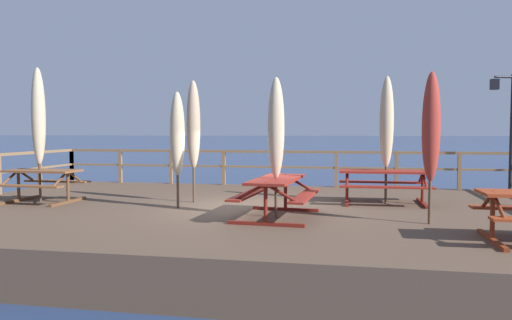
{
  "coord_description": "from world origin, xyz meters",
  "views": [
    {
      "loc": [
        2.19,
        -10.64,
        2.46
      ],
      "look_at": [
        0.0,
        0.68,
        1.8
      ],
      "focal_mm": 34.8,
      "sensor_mm": 36.0,
      "label": 1
    }
  ],
  "objects_px": {
    "patio_umbrella_short_front": "(276,129)",
    "patio_umbrella_short_back": "(177,134)",
    "picnic_table_mid_right": "(384,179)",
    "patio_umbrella_tall_mid_right": "(387,123)",
    "patio_umbrella_tall_front": "(38,117)",
    "lamp_post_hooked": "(506,115)",
    "patio_umbrella_tall_back_right": "(431,128)",
    "patio_umbrella_tall_mid_left": "(193,125)",
    "picnic_table_back_right": "(276,189)",
    "picnic_table_front_left": "(43,179)"
  },
  "relations": [
    {
      "from": "patio_umbrella_short_front",
      "to": "patio_umbrella_short_back",
      "type": "xyz_separation_m",
      "value": [
        -2.27,
        0.75,
        -0.12
      ]
    },
    {
      "from": "patio_umbrella_tall_front",
      "to": "patio_umbrella_tall_back_right",
      "type": "relative_size",
      "value": 1.16
    },
    {
      "from": "patio_umbrella_short_front",
      "to": "patio_umbrella_short_back",
      "type": "bearing_deg",
      "value": 161.61
    },
    {
      "from": "patio_umbrella_short_back",
      "to": "lamp_post_hooked",
      "type": "relative_size",
      "value": 0.79
    },
    {
      "from": "picnic_table_front_left",
      "to": "patio_umbrella_short_front",
      "type": "xyz_separation_m",
      "value": [
        5.71,
        -1.04,
        1.17
      ]
    },
    {
      "from": "picnic_table_back_right",
      "to": "patio_umbrella_tall_front",
      "type": "height_order",
      "value": "patio_umbrella_tall_front"
    },
    {
      "from": "picnic_table_back_right",
      "to": "patio_umbrella_tall_mid_left",
      "type": "relative_size",
      "value": 0.77
    },
    {
      "from": "patio_umbrella_tall_mid_right",
      "to": "patio_umbrella_short_back",
      "type": "bearing_deg",
      "value": -159.63
    },
    {
      "from": "patio_umbrella_tall_front",
      "to": "lamp_post_hooked",
      "type": "height_order",
      "value": "lamp_post_hooked"
    },
    {
      "from": "picnic_table_front_left",
      "to": "patio_umbrella_tall_back_right",
      "type": "relative_size",
      "value": 0.63
    },
    {
      "from": "picnic_table_front_left",
      "to": "picnic_table_mid_right",
      "type": "bearing_deg",
      "value": 9.38
    },
    {
      "from": "patio_umbrella_short_back",
      "to": "patio_umbrella_tall_mid_left",
      "type": "height_order",
      "value": "patio_umbrella_tall_mid_left"
    },
    {
      "from": "patio_umbrella_tall_mid_right",
      "to": "patio_umbrella_tall_front",
      "type": "bearing_deg",
      "value": -170.19
    },
    {
      "from": "patio_umbrella_tall_front",
      "to": "picnic_table_front_left",
      "type": "bearing_deg",
      "value": 2.25
    },
    {
      "from": "patio_umbrella_short_front",
      "to": "patio_umbrella_short_back",
      "type": "relative_size",
      "value": 1.07
    },
    {
      "from": "picnic_table_front_left",
      "to": "patio_umbrella_tall_mid_left",
      "type": "bearing_deg",
      "value": 10.22
    },
    {
      "from": "picnic_table_back_right",
      "to": "picnic_table_mid_right",
      "type": "bearing_deg",
      "value": 47.24
    },
    {
      "from": "patio_umbrella_tall_back_right",
      "to": "patio_umbrella_short_front",
      "type": "bearing_deg",
      "value": 176.84
    },
    {
      "from": "patio_umbrella_tall_mid_right",
      "to": "patio_umbrella_tall_front",
      "type": "relative_size",
      "value": 0.93
    },
    {
      "from": "patio_umbrella_short_front",
      "to": "lamp_post_hooked",
      "type": "height_order",
      "value": "lamp_post_hooked"
    },
    {
      "from": "patio_umbrella_tall_back_right",
      "to": "patio_umbrella_tall_mid_left",
      "type": "relative_size",
      "value": 0.96
    },
    {
      "from": "picnic_table_back_right",
      "to": "patio_umbrella_tall_mid_right",
      "type": "height_order",
      "value": "patio_umbrella_tall_mid_right"
    },
    {
      "from": "patio_umbrella_short_front",
      "to": "patio_umbrella_tall_mid_left",
      "type": "relative_size",
      "value": 0.95
    },
    {
      "from": "patio_umbrella_tall_back_right",
      "to": "lamp_post_hooked",
      "type": "height_order",
      "value": "lamp_post_hooked"
    },
    {
      "from": "picnic_table_back_right",
      "to": "patio_umbrella_short_back",
      "type": "xyz_separation_m",
      "value": [
        -2.28,
        0.76,
        1.04
      ]
    },
    {
      "from": "patio_umbrella_short_front",
      "to": "picnic_table_back_right",
      "type": "bearing_deg",
      "value": -28.45
    },
    {
      "from": "picnic_table_front_left",
      "to": "patio_umbrella_tall_back_right",
      "type": "distance_m",
      "value": 8.69
    },
    {
      "from": "patio_umbrella_tall_mid_left",
      "to": "patio_umbrella_tall_front",
      "type": "bearing_deg",
      "value": -169.94
    },
    {
      "from": "lamp_post_hooked",
      "to": "picnic_table_front_left",
      "type": "bearing_deg",
      "value": -160.66
    },
    {
      "from": "picnic_table_mid_right",
      "to": "picnic_table_back_right",
      "type": "relative_size",
      "value": 0.94
    },
    {
      "from": "patio_umbrella_tall_mid_right",
      "to": "patio_umbrella_short_back",
      "type": "relative_size",
      "value": 1.17
    },
    {
      "from": "picnic_table_mid_right",
      "to": "patio_umbrella_tall_back_right",
      "type": "bearing_deg",
      "value": -75.73
    },
    {
      "from": "patio_umbrella_tall_mid_right",
      "to": "patio_umbrella_tall_back_right",
      "type": "bearing_deg",
      "value": -76.91
    },
    {
      "from": "patio_umbrella_tall_back_right",
      "to": "picnic_table_back_right",
      "type": "bearing_deg",
      "value": 176.94
    },
    {
      "from": "patio_umbrella_tall_mid_right",
      "to": "patio_umbrella_tall_front",
      "type": "distance_m",
      "value": 8.12
    },
    {
      "from": "picnic_table_mid_right",
      "to": "patio_umbrella_tall_back_right",
      "type": "xyz_separation_m",
      "value": [
        0.63,
        -2.49,
        1.17
      ]
    },
    {
      "from": "picnic_table_back_right",
      "to": "patio_umbrella_short_back",
      "type": "height_order",
      "value": "patio_umbrella_short_back"
    },
    {
      "from": "patio_umbrella_short_back",
      "to": "patio_umbrella_tall_mid_right",
      "type": "bearing_deg",
      "value": 20.37
    },
    {
      "from": "patio_umbrella_tall_front",
      "to": "patio_umbrella_short_back",
      "type": "bearing_deg",
      "value": -4.56
    },
    {
      "from": "patio_umbrella_tall_mid_right",
      "to": "lamp_post_hooked",
      "type": "xyz_separation_m",
      "value": [
        3.26,
        2.55,
        0.24
      ]
    },
    {
      "from": "patio_umbrella_short_back",
      "to": "picnic_table_mid_right",
      "type": "bearing_deg",
      "value": 19.65
    },
    {
      "from": "patio_umbrella_short_back",
      "to": "patio_umbrella_tall_mid_left",
      "type": "xyz_separation_m",
      "value": [
        0.06,
        0.92,
        0.21
      ]
    },
    {
      "from": "picnic_table_front_left",
      "to": "patio_umbrella_short_back",
      "type": "height_order",
      "value": "patio_umbrella_short_back"
    },
    {
      "from": "patio_umbrella_tall_front",
      "to": "lamp_post_hooked",
      "type": "distance_m",
      "value": 11.92
    },
    {
      "from": "picnic_table_mid_right",
      "to": "patio_umbrella_tall_front",
      "type": "bearing_deg",
      "value": -170.68
    },
    {
      "from": "picnic_table_front_left",
      "to": "patio_umbrella_tall_mid_right",
      "type": "height_order",
      "value": "patio_umbrella_tall_mid_right"
    },
    {
      "from": "patio_umbrella_tall_mid_left",
      "to": "lamp_post_hooked",
      "type": "bearing_deg",
      "value": 23.22
    },
    {
      "from": "patio_umbrella_short_back",
      "to": "lamp_post_hooked",
      "type": "xyz_separation_m",
      "value": [
        7.74,
        4.21,
        0.51
      ]
    },
    {
      "from": "patio_umbrella_short_front",
      "to": "patio_umbrella_tall_front",
      "type": "bearing_deg",
      "value": 169.87
    },
    {
      "from": "picnic_table_mid_right",
      "to": "patio_umbrella_tall_mid_right",
      "type": "height_order",
      "value": "patio_umbrella_tall_mid_right"
    }
  ]
}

